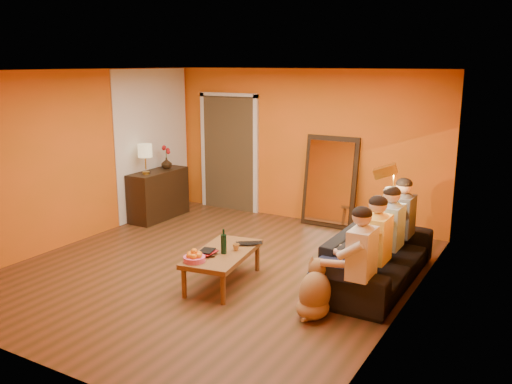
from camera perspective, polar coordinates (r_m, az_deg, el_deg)
The scene contains 27 objects.
room_shell at distance 7.27m, azimuth -2.90°, elevation 2.41°, with size 5.00×5.50×2.60m.
white_accent at distance 9.84m, azimuth -10.77°, elevation 5.11°, with size 0.02×1.90×2.58m, color white.
doorway_recess at distance 10.15m, azimuth -2.48°, elevation 4.16°, with size 1.06×0.30×2.10m, color #3F2D19.
door_jamb_left at distance 10.37m, azimuth -5.51°, elevation 4.30°, with size 0.08×0.06×2.20m, color white.
door_jamb_right at distance 9.76m, azimuth -0.03°, elevation 3.79°, with size 0.08×0.06×2.20m, color white.
door_header at distance 9.93m, azimuth -2.92°, elevation 10.16°, with size 1.22×0.06×0.08m, color white.
mirror_frame at distance 9.11m, azimuth 7.81°, elevation 1.10°, with size 0.92×0.06×1.52m, color black.
mirror_glass at distance 9.07m, azimuth 7.71°, elevation 1.05°, with size 0.78×0.02×1.36m, color white.
sideboard at distance 9.70m, azimuth -10.21°, elevation -0.26°, with size 0.44×1.18×0.85m, color black.
table_lamp at distance 9.34m, azimuth -11.57°, elevation 3.41°, with size 0.24×0.24×0.51m, color beige, non-canonical shape.
sofa at distance 6.99m, azimuth 12.65°, elevation -6.65°, with size 0.88×2.25×0.66m, color black.
coffee_table at distance 6.81m, azimuth -3.51°, elevation -7.93°, with size 0.62×1.22×0.42m, color brown, non-canonical shape.
floor_lamp at distance 7.03m, azimuth 14.10°, elevation -3.24°, with size 0.30×0.24×1.44m, color gold, non-canonical shape.
dog at distance 5.97m, azimuth 6.24°, elevation -10.03°, with size 0.35×0.55×0.65m, color olive, non-canonical shape.
person_far_left at distance 5.96m, azimuth 11.05°, elevation -7.25°, with size 0.70×0.44×1.22m, color silver, non-canonical shape.
person_mid_left at distance 6.46m, azimuth 12.66°, elevation -5.70°, with size 0.70×0.44×1.22m, color #FFD454, non-canonical shape.
person_mid_right at distance 6.96m, azimuth 14.04°, elevation -4.37°, with size 0.70×0.44×1.22m, color #94BCE5, non-canonical shape.
person_far_right at distance 7.47m, azimuth 15.22°, elevation -3.21°, with size 0.70×0.44×1.22m, color #38393E, non-canonical shape.
fruit_bowl at distance 6.42m, azimuth -6.52°, elevation -6.60°, with size 0.26×0.26×0.16m, color #EC5384, non-canonical shape.
wine_bottle at distance 6.62m, azimuth -3.43°, elevation -5.21°, with size 0.07×0.07×0.31m, color black.
tumbler at distance 6.76m, azimuth -2.12°, elevation -5.82°, with size 0.09×0.09×0.08m, color #B27F3F.
laptop at distance 6.92m, azimuth -0.68°, elevation -5.58°, with size 0.34×0.22×0.03m, color black.
book_lower at distance 6.68m, azimuth -5.78°, elevation -6.40°, with size 0.18×0.25×0.02m, color black.
book_mid at distance 6.67m, azimuth -5.67°, elevation -6.23°, with size 0.17×0.23×0.02m, color #AD1319.
book_upper at distance 6.66m, azimuth -5.84°, elevation -6.11°, with size 0.16×0.21×0.02m, color black.
vase at distance 9.78m, azimuth -9.40°, elevation 3.01°, with size 0.19×0.19×0.19m, color black.
flowers at distance 9.74m, azimuth -9.45°, elevation 4.36°, with size 0.17×0.17×0.42m, color #AD1319, non-canonical shape.
Camera 1 is at (3.88, -5.62, 2.70)m, focal length 38.00 mm.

